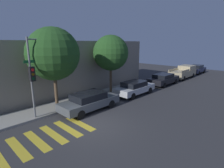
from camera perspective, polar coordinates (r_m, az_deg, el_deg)
name	(u,v)px	position (r m, az deg, el deg)	size (l,w,h in m)	color
ground_plane	(93,126)	(10.95, -6.31, -13.40)	(60.00, 60.00, 0.00)	#333335
sidewalk	(56,107)	(14.27, -17.68, -7.15)	(26.00, 2.28, 0.14)	gray
building_row	(29,69)	(17.74, -25.37, 4.38)	(26.00, 6.00, 5.09)	gray
crosswalk	(37,141)	(10.20, -23.34, -16.62)	(5.88, 2.60, 0.00)	gold
traffic_light_pole	(38,67)	(11.97, -23.11, 5.27)	(2.36, 0.56, 5.26)	slate
sedan_near_corner	(90,101)	(13.05, -7.35, -5.54)	(4.63, 1.81, 1.35)	#4C5156
sedan_middle	(135,88)	(16.92, 7.38, -1.19)	(4.45, 1.80, 1.32)	#B7BABF
sedan_far_end	(163,79)	(21.69, 16.45, 1.61)	(4.63, 1.88, 1.32)	black
pickup_truck	(183,72)	(26.97, 22.31, 3.67)	(5.23, 1.96, 1.68)	tan
sedan_tail_of_row	(196,69)	(31.86, 25.81, 4.46)	(4.23, 1.84, 1.39)	#2D3351
tree_near_corner	(53,54)	(13.29, -18.64, 9.23)	(3.78, 3.78, 6.02)	brown
tree_midblock	(111,53)	(16.86, -0.42, 10.08)	(3.37, 3.37, 5.65)	brown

